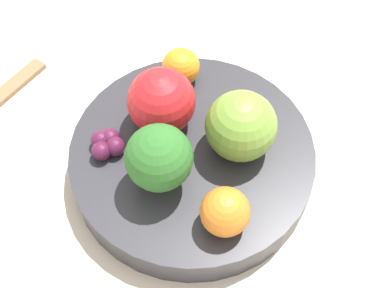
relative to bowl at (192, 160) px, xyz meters
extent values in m
plane|color=gray|center=(0.00, 0.00, -0.04)|extent=(6.00, 6.00, 0.00)
cube|color=beige|center=(0.00, 0.00, -0.03)|extent=(1.20, 1.20, 0.02)
cylinder|color=#2D2D33|center=(0.00, 0.00, 0.00)|extent=(0.22, 0.22, 0.03)
cylinder|color=#8CB76B|center=(-0.04, 0.01, 0.03)|extent=(0.02, 0.02, 0.02)
sphere|color=#2D6B28|center=(-0.04, 0.01, 0.06)|extent=(0.06, 0.06, 0.06)
sphere|color=red|center=(0.02, 0.04, 0.05)|extent=(0.06, 0.06, 0.06)
sphere|color=olive|center=(0.02, -0.04, 0.05)|extent=(0.06, 0.06, 0.06)
sphere|color=orange|center=(0.07, 0.04, 0.04)|extent=(0.04, 0.04, 0.04)
sphere|color=orange|center=(-0.05, -0.05, 0.04)|extent=(0.04, 0.04, 0.04)
sphere|color=#511938|center=(-0.02, 0.07, 0.03)|extent=(0.02, 0.02, 0.02)
sphere|color=#511938|center=(-0.03, 0.08, 0.03)|extent=(0.02, 0.02, 0.02)
sphere|color=#511938|center=(-0.04, 0.07, 0.03)|extent=(0.02, 0.02, 0.02)
sphere|color=#511938|center=(-0.03, 0.06, 0.03)|extent=(0.02, 0.02, 0.02)
cube|color=olive|center=(0.01, 0.21, -0.01)|extent=(0.09, 0.03, 0.01)
camera|label=1|loc=(-0.24, -0.11, 0.42)|focal=50.00mm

